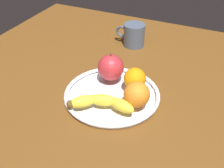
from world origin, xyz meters
TOP-DOWN VIEW (x-y plane):
  - ground_plane at (0.00, 0.00)cm, footprint 120.40×120.40cm
  - fruit_bowl at (0.00, 0.00)cm, footprint 28.57×28.57cm
  - banana at (-0.06, 7.31)cm, footprint 18.62×9.49cm
  - apple at (3.32, -6.41)cm, footprint 8.21×8.21cm
  - orange_center at (-5.22, -4.78)cm, footprint 6.66×6.66cm
  - orange_front_right at (-8.51, 2.42)cm, footprint 7.29×7.29cm
  - ambient_mug at (6.01, -33.47)cm, footprint 11.77×8.14cm

SIDE VIEW (x-z plane):
  - ground_plane at x=0.00cm, z-range -4.00..0.00cm
  - fruit_bowl at x=0.00cm, z-range 0.02..1.82cm
  - banana at x=-0.06cm, z-range 1.80..5.12cm
  - ambient_mug at x=6.01cm, z-range 0.02..8.79cm
  - orange_center at x=-5.22cm, z-range 1.80..8.46cm
  - orange_front_right at x=-8.51cm, z-range 1.80..9.09cm
  - apple at x=3.32cm, z-range 1.40..10.41cm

